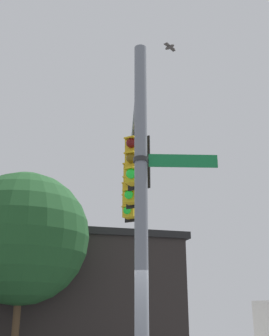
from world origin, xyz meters
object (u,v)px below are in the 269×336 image
object	(u,v)px
traffic_light_mid_outer	(130,200)
traffic_light_nearest_pole	(135,160)
street_name_sign	(166,161)
bird_flying	(170,47)
traffic_light_mid_inner	(132,183)

from	to	relation	value
traffic_light_mid_outer	traffic_light_nearest_pole	bearing A→B (deg)	120.85
street_name_sign	bird_flying	bearing A→B (deg)	-69.07
traffic_light_mid_outer	bird_flying	distance (m)	4.38
traffic_light_nearest_pole	bird_flying	bearing A→B (deg)	-106.02
traffic_light_mid_inner	traffic_light_nearest_pole	bearing A→B (deg)	120.85
street_name_sign	bird_flying	distance (m)	5.29
traffic_light_mid_inner	street_name_sign	xyz separation A→B (m)	(-2.30, 2.99, -0.77)
traffic_light_nearest_pole	traffic_light_mid_outer	size ratio (longest dim) A/B	1.00
traffic_light_nearest_pole	bird_flying	distance (m)	3.78
traffic_light_mid_inner	bird_flying	distance (m)	3.75
street_name_sign	bird_flying	xyz separation A→B (m)	(1.09, -2.84, 4.32)
traffic_light_mid_outer	street_name_sign	distance (m)	5.46
traffic_light_mid_inner	traffic_light_mid_outer	size ratio (longest dim) A/B	1.00
traffic_light_nearest_pole	traffic_light_mid_outer	distance (m)	3.29
bird_flying	traffic_light_mid_outer	bearing A→B (deg)	-37.15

